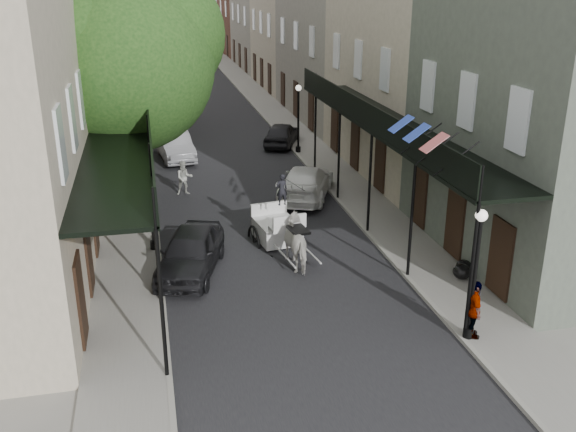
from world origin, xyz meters
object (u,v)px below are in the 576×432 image
car_right_far (282,134)px  tree_far (137,39)px  lamppost_right_far (298,118)px  carriage (273,211)px  car_left_near (191,252)px  pedestrian_walking (184,178)px  car_left_mid (175,146)px  lamppost_left (150,198)px  pedestrian_sidewalk_right (474,310)px  horse (299,243)px  car_left_far (161,96)px  tree_near (137,55)px  car_right_near (306,182)px  pedestrian_sidewalk_left (144,129)px  lamppost_right_near (475,273)px

car_right_far → tree_far: bearing=-5.0°
tree_far → lamppost_right_far: 11.05m
lamppost_right_far → carriage: bearing=-107.8°
car_right_far → car_left_near: bearing=90.5°
pedestrian_walking → car_left_mid: 6.13m
carriage → car_left_mid: size_ratio=0.63×
tree_far → lamppost_left: (0.15, -18.18, -3.79)m
pedestrian_walking → pedestrian_sidewalk_right: bearing=-70.7°
car_left_near → car_left_mid: (0.29, 14.43, -0.01)m
tree_far → horse: size_ratio=4.30×
car_left_far → pedestrian_walking: bearing=-108.7°
car_left_far → horse: bearing=-102.7°
tree_near → car_left_far: tree_near is taller
horse → car_right_far: (2.86, 16.31, -0.16)m
car_left_far → pedestrian_sidewalk_right: bearing=-98.4°
horse → car_right_near: (1.95, 6.90, -0.13)m
lamppost_left → car_left_far: bearing=87.4°
pedestrian_sidewalk_right → car_left_near: pedestrian_sidewalk_right is taller
pedestrian_sidewalk_left → car_right_near: pedestrian_sidewalk_left is taller
carriage → car_left_near: (-3.28, -2.35, -0.35)m
pedestrian_sidewalk_left → car_left_far: 12.30m
pedestrian_sidewalk_right → car_left_near: 9.32m
pedestrian_walking → car_right_near: (5.25, -1.65, -0.06)m
tree_far → lamppost_right_near: size_ratio=2.32×
pedestrian_walking → car_right_near: bearing=-23.4°
car_left_mid → car_left_far: 15.53m
car_left_near → car_left_far: (0.09, 29.96, 0.01)m
pedestrian_sidewalk_right → car_left_far: pedestrian_sidewalk_right is taller
car_right_far → horse: bearing=102.7°
tree_far → lamppost_right_far: size_ratio=2.32×
tree_far → car_right_near: size_ratio=1.74×
lamppost_right_near → car_left_far: bearing=100.9°
tree_near → car_right_far: size_ratio=2.40×
tree_near → lamppost_right_far: 12.24m
pedestrian_sidewalk_right → lamppost_right_near: bearing=103.0°
horse → lamppost_right_near: bearing=111.9°
horse → pedestrian_sidewalk_right: bearing=112.6°
tree_far → pedestrian_sidewalk_right: 27.94m
pedestrian_sidewalk_left → car_right_far: (7.80, -1.67, -0.33)m
tree_near → car_left_far: size_ratio=1.77×
carriage → car_left_mid: (-2.99, 12.07, -0.36)m
car_left_far → car_right_far: size_ratio=1.35×
car_left_far → car_left_mid: bearing=-108.7°
pedestrian_walking → car_left_mid: bearing=84.7°
lamppost_right_near → car_right_near: 12.80m
pedestrian_sidewalk_right → car_left_far: (-7.04, 35.96, -0.20)m
pedestrian_sidewalk_left → tree_near: bearing=90.6°
car_left_far → car_right_far: bearing=-84.6°
horse → car_right_near: size_ratio=0.40×
pedestrian_sidewalk_right → car_right_near: bearing=19.8°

